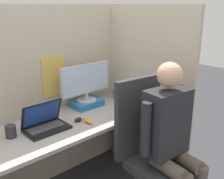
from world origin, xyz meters
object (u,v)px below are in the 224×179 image
Objects in this scene: coffee_mug at (118,94)px; pen_cup at (11,131)px; monitor at (86,81)px; office_chair at (151,149)px; paper_box at (87,103)px; laptop at (45,124)px; stapler at (133,100)px; person at (172,135)px; carrot_toy at (90,122)px.

coffee_mug is 1.04× the size of pen_cup.
monitor is 0.90m from office_chair.
paper_box is 0.86× the size of laptop.
paper_box is at bearing 175.21° from coffee_mug.
coffee_mug reaches higher than pen_cup.
laptop is 3.63× the size of pen_cup.
person is at bearing -115.62° from stapler.
laptop is 2.55× the size of stapler.
stapler is at bearing -88.59° from coffee_mug.
paper_box is 0.82m from office_chair.
coffee_mug is at bearing 8.50° from laptop.
pen_cup is at bearing -171.76° from monitor.
pen_cup is (-0.81, -0.12, -0.21)m from monitor.
pen_cup reaches higher than stapler.
stapler is 0.22m from coffee_mug.
office_chair reaches higher than paper_box.
office_chair is 0.25m from person.
coffee_mug is at bearing 3.88° from pen_cup.
pen_cup is (-0.81, -0.11, 0.02)m from paper_box.
monitor is at bearing 147.66° from stapler.
monitor is at bearing 92.63° from office_chair.
carrot_toy is at bearing -171.16° from stapler.
person reaches higher than laptop.
office_chair is at bearing -58.81° from carrot_toy.
carrot_toy is 0.11× the size of person.
paper_box is 0.40m from coffee_mug.
paper_box reaches higher than stapler.
person reaches higher than monitor.
paper_box is 0.25× the size of office_chair.
paper_box is 3.00× the size of coffee_mug.
laptop is at bearing -13.04° from pen_cup.
carrot_toy is 0.13× the size of office_chair.
carrot_toy is 0.62m from pen_cup.
person is at bearing -64.65° from carrot_toy.
paper_box is 3.12× the size of pen_cup.
monitor reaches higher than office_chair.
stapler reaches higher than carrot_toy.
paper_box is 2.19× the size of stapler.
carrot_toy is (-0.23, -0.35, -0.01)m from paper_box.
monitor is 5.94× the size of pen_cup.
coffee_mug reaches higher than paper_box.
monitor is at bearing 17.79° from laptop.
laptop is 0.26× the size of person.
person is at bearing -109.90° from coffee_mug.
pen_cup is at bearing 135.62° from person.
stapler is (0.40, -0.25, -0.00)m from paper_box.
office_chair is 12.23× the size of pen_cup.
person is 13.40× the size of coffee_mug.
laptop is 0.88m from office_chair.
pen_cup is at bearing 166.96° from laptop.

